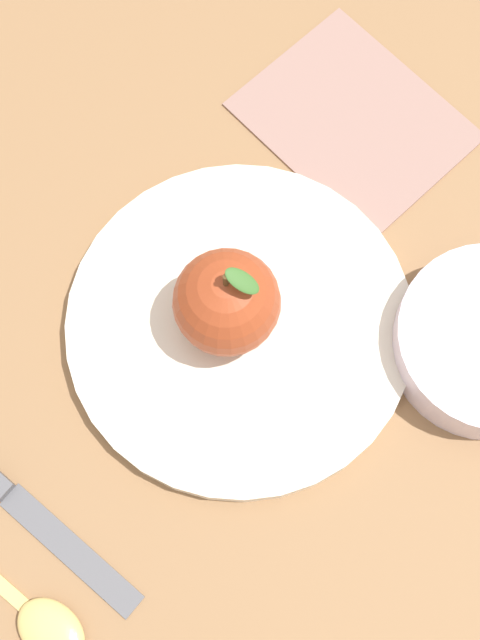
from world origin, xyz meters
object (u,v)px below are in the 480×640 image
Objects in this scene: apple at (227,302)px; linen_napkin at (354,120)px; dinner_plate at (240,325)px; spoon at (29,611)px; knife at (0,487)px.

apple reaches higher than linen_napkin.
spoon is at bearing -115.46° from dinner_plate.
spoon is 0.41m from linen_napkin.
apple is 0.54× the size of linen_napkin.
spoon is at bearing -113.34° from apple.
dinner_plate reaches higher than linen_napkin.
spoon is 1.02× the size of linen_napkin.
knife is at bearing -135.34° from dinner_plate.
knife is (-0.14, -0.14, -0.01)m from dinner_plate.
apple is at bearing 46.77° from knife.
knife is at bearing 117.71° from spoon.
apple is (-0.01, 0.00, 0.04)m from dinner_plate.
apple is at bearing 66.66° from spoon.
knife is at bearing -121.86° from linen_napkin.
apple reaches higher than dinner_plate.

